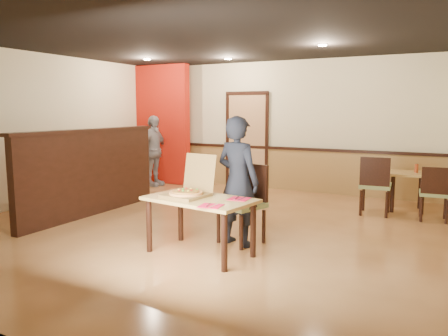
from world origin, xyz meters
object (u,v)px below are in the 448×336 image
object	(u,v)px
main_table	(200,207)
side_chair_right	(435,191)
side_table	(407,182)
passerby	(153,151)
condiment	(416,168)
diner_chair	(245,200)
side_chair_left	(375,183)
pizza_box	(189,191)
diner	(238,181)

from	to	relation	value
main_table	side_chair_right	size ratio (longest dim) A/B	1.60
main_table	side_table	bearing A→B (deg)	69.65
passerby	condiment	xyz separation A→B (m)	(5.55, 0.08, -0.06)
diner_chair	side_chair_left	distance (m)	2.68
diner_chair	main_table	bearing A→B (deg)	-91.50
diner_chair	side_chair_right	distance (m)	3.22
diner_chair	side_table	bearing A→B (deg)	78.67
side_chair_left	condiment	world-z (taller)	side_chair_left
side_chair_right	passerby	distance (m)	5.91
passerby	side_chair_right	bearing A→B (deg)	-94.12
diner_chair	pizza_box	size ratio (longest dim) A/B	1.70
side_chair_right	diner	bearing A→B (deg)	43.28
pizza_box	condiment	size ratio (longest dim) A/B	4.02
side_chair_right	pizza_box	bearing A→B (deg)	44.02
diner	passerby	world-z (taller)	diner
side_chair_left	condiment	size ratio (longest dim) A/B	6.50
main_table	pizza_box	distance (m)	0.25
side_chair_left	side_chair_right	xyz separation A→B (m)	(0.90, 0.01, -0.06)
main_table	passerby	xyz separation A→B (m)	(-3.40, 3.65, 0.22)
diner_chair	side_table	world-z (taller)	diner_chair
side_chair_left	side_chair_right	bearing A→B (deg)	176.72
side_table	pizza_box	world-z (taller)	pizza_box
main_table	side_chair_left	xyz separation A→B (m)	(1.57, 3.07, -0.05)
diner_chair	side_chair_right	world-z (taller)	diner_chair
main_table	pizza_box	world-z (taller)	pizza_box
diner	passerby	xyz separation A→B (m)	(-3.64, 3.08, -0.03)
side_chair_left	condiment	bearing A→B (deg)	-135.07
main_table	side_table	world-z (taller)	main_table
diner_chair	passerby	size ratio (longest dim) A/B	0.64
side_table	passerby	xyz separation A→B (m)	(-5.42, -0.04, 0.31)
main_table	diner_chair	xyz separation A→B (m)	(0.27, 0.72, -0.03)
diner_chair	side_chair_right	bearing A→B (deg)	66.04
passerby	condiment	distance (m)	5.55
diner_chair	side_chair_left	size ratio (longest dim) A/B	1.05
diner	passerby	bearing A→B (deg)	-29.46
side_chair_left	side_table	bearing A→B (deg)	-129.32
side_chair_left	passerby	xyz separation A→B (m)	(-4.98, 0.58, 0.27)
diner	condiment	xyz separation A→B (m)	(1.92, 3.16, -0.09)
main_table	side_chair_right	distance (m)	3.95
side_chair_left	pizza_box	xyz separation A→B (m)	(-1.75, -3.04, 0.23)
diner_chair	diner	distance (m)	0.32
main_table	diner_chair	size ratio (longest dim) A/B	1.35
side_chair_right	passerby	xyz separation A→B (m)	(-5.88, 0.57, 0.33)
diner_chair	condiment	distance (m)	3.55
main_table	condiment	size ratio (longest dim) A/B	9.22
diner	pizza_box	xyz separation A→B (m)	(-0.41, -0.54, -0.07)
diner_chair	side_table	size ratio (longest dim) A/B	1.49
side_chair_right	main_table	bearing A→B (deg)	46.24
side_chair_left	passerby	distance (m)	5.02
condiment	pizza_box	bearing A→B (deg)	-122.22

